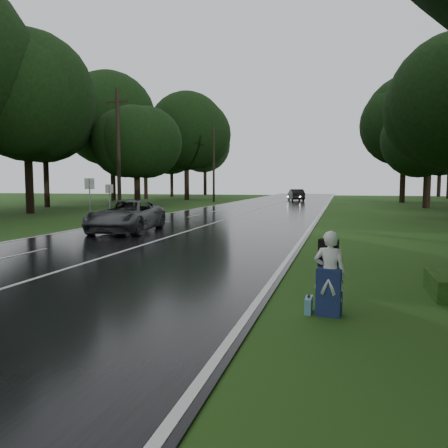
# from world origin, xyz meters

# --- Properties ---
(ground) EXTENTS (160.00, 160.00, 0.00)m
(ground) POSITION_xyz_m (0.00, 0.00, 0.00)
(ground) COLOR #234715
(ground) RESTS_ON ground
(road) EXTENTS (12.00, 140.00, 0.04)m
(road) POSITION_xyz_m (0.00, 20.00, 0.02)
(road) COLOR black
(road) RESTS_ON ground
(lane_center) EXTENTS (0.12, 140.00, 0.01)m
(lane_center) POSITION_xyz_m (0.00, 20.00, 0.04)
(lane_center) COLOR silver
(lane_center) RESTS_ON road
(grey_car) EXTENTS (3.22, 5.91, 1.57)m
(grey_car) POSITION_xyz_m (-2.82, 9.21, 0.83)
(grey_car) COLOR #434748
(grey_car) RESTS_ON road
(far_car) EXTENTS (2.86, 4.99, 1.56)m
(far_car) POSITION_xyz_m (1.41, 49.84, 0.82)
(far_car) COLOR black
(far_car) RESTS_ON road
(hitchhiker) EXTENTS (0.63, 0.58, 1.57)m
(hitchhiker) POSITION_xyz_m (7.22, -2.37, 0.73)
(hitchhiker) COLOR silver
(hitchhiker) RESTS_ON ground
(suitcase) EXTENTS (0.13, 0.42, 0.30)m
(suitcase) POSITION_xyz_m (6.85, -2.31, 0.15)
(suitcase) COLOR #558AA7
(suitcase) RESTS_ON ground
(utility_pole_mid) EXTENTS (1.80, 0.28, 9.24)m
(utility_pole_mid) POSITION_xyz_m (-8.50, 19.24, 0.00)
(utility_pole_mid) COLOR black
(utility_pole_mid) RESTS_ON ground
(utility_pole_far) EXTENTS (1.80, 0.28, 9.59)m
(utility_pole_far) POSITION_xyz_m (-8.50, 44.34, 0.00)
(utility_pole_far) COLOR black
(utility_pole_far) RESTS_ON ground
(road_sign_a) EXTENTS (0.65, 0.10, 2.71)m
(road_sign_a) POSITION_xyz_m (-7.20, 13.12, 0.00)
(road_sign_a) COLOR white
(road_sign_a) RESTS_ON ground
(road_sign_b) EXTENTS (0.56, 0.10, 2.34)m
(road_sign_b) POSITION_xyz_m (-7.20, 15.45, 0.00)
(road_sign_b) COLOR white
(road_sign_b) RESTS_ON ground
(tree_left_d) EXTENTS (10.29, 10.29, 16.08)m
(tree_left_d) POSITION_xyz_m (-16.69, 19.78, 0.00)
(tree_left_d) COLOR black
(tree_left_d) RESTS_ON ground
(tree_left_e) EXTENTS (7.38, 7.38, 11.54)m
(tree_left_e) POSITION_xyz_m (-13.40, 32.34, 0.00)
(tree_left_e) COLOR black
(tree_left_e) RESTS_ON ground
(tree_left_f) EXTENTS (10.85, 10.85, 16.95)m
(tree_left_f) POSITION_xyz_m (-14.31, 50.35, 0.00)
(tree_left_f) COLOR black
(tree_left_f) RESTS_ON ground
(tree_right_e) EXTENTS (7.30, 7.30, 11.41)m
(tree_right_e) POSITION_xyz_m (15.34, 36.08, 0.00)
(tree_right_e) COLOR black
(tree_right_e) RESTS_ON ground
(tree_right_f) EXTENTS (10.89, 10.89, 17.01)m
(tree_right_f) POSITION_xyz_m (14.58, 48.12, 0.00)
(tree_right_f) COLOR black
(tree_right_f) RESTS_ON ground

